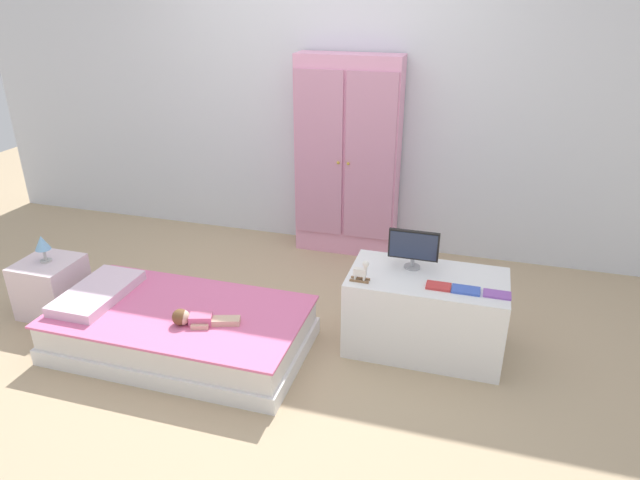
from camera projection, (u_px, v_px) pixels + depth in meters
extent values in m
cube|color=tan|center=(261.00, 334.00, 3.66)|extent=(10.00, 10.00, 0.02)
cube|color=silver|center=(328.00, 83.00, 4.47)|extent=(6.40, 0.05, 2.70)
cube|color=white|center=(182.00, 340.00, 3.49)|extent=(1.54, 0.83, 0.10)
cube|color=silver|center=(180.00, 323.00, 3.44)|extent=(1.50, 0.79, 0.15)
cube|color=pink|center=(179.00, 311.00, 3.41)|extent=(1.53, 0.82, 0.02)
cube|color=silver|center=(98.00, 293.00, 3.54)|extent=(0.32, 0.59, 0.06)
cube|color=#D6668E|center=(201.00, 319.00, 3.26)|extent=(0.15, 0.12, 0.06)
cube|color=#DBB293|center=(227.00, 319.00, 3.28)|extent=(0.16, 0.08, 0.04)
cube|color=#DBB293|center=(226.00, 323.00, 3.25)|extent=(0.16, 0.08, 0.04)
cube|color=#DBB293|center=(203.00, 317.00, 3.31)|extent=(0.10, 0.05, 0.03)
cube|color=#DBB293|center=(200.00, 327.00, 3.22)|extent=(0.10, 0.05, 0.03)
sphere|color=#DBB293|center=(182.00, 317.00, 3.25)|extent=(0.09, 0.09, 0.09)
sphere|color=brown|center=(180.00, 317.00, 3.25)|extent=(0.10, 0.10, 0.10)
cube|color=silver|center=(52.00, 287.00, 3.83)|extent=(0.37, 0.37, 0.38)
cylinder|color=#B7B2AD|center=(46.00, 261.00, 3.75)|extent=(0.07, 0.07, 0.01)
cylinder|color=#B7B2AD|center=(45.00, 255.00, 3.73)|extent=(0.02, 0.02, 0.08)
cone|color=#7AB2E0|center=(42.00, 243.00, 3.69)|extent=(0.10, 0.10, 0.10)
cube|color=#E599BC|center=(348.00, 158.00, 4.50)|extent=(0.82, 0.24, 1.60)
cube|color=#C986A6|center=(319.00, 155.00, 4.42)|extent=(0.39, 0.02, 1.31)
cube|color=#C986A6|center=(370.00, 160.00, 4.32)|extent=(0.39, 0.02, 1.31)
sphere|color=gold|center=(338.00, 163.00, 4.38)|extent=(0.02, 0.02, 0.02)
sphere|color=gold|center=(348.00, 164.00, 4.36)|extent=(0.02, 0.02, 0.02)
cube|color=white|center=(425.00, 313.00, 3.42)|extent=(0.93, 0.51, 0.50)
cylinder|color=#99999E|center=(412.00, 267.00, 3.42)|extent=(0.10, 0.10, 0.01)
cylinder|color=#99999E|center=(412.00, 262.00, 3.41)|extent=(0.02, 0.02, 0.05)
cube|color=black|center=(414.00, 245.00, 3.36)|extent=(0.30, 0.02, 0.18)
cube|color=#28334C|center=(413.00, 246.00, 3.35)|extent=(0.28, 0.01, 0.16)
cube|color=#8E6642|center=(360.00, 279.00, 3.28)|extent=(0.11, 0.01, 0.01)
cube|color=#8E6642|center=(359.00, 281.00, 3.25)|extent=(0.11, 0.01, 0.01)
cube|color=white|center=(360.00, 272.00, 3.24)|extent=(0.07, 0.03, 0.04)
cylinder|color=white|center=(365.00, 277.00, 3.26)|extent=(0.01, 0.01, 0.03)
cylinder|color=white|center=(364.00, 279.00, 3.24)|extent=(0.01, 0.01, 0.03)
cylinder|color=white|center=(356.00, 276.00, 3.28)|extent=(0.01, 0.01, 0.03)
cylinder|color=white|center=(355.00, 277.00, 3.26)|extent=(0.01, 0.01, 0.03)
cylinder|color=white|center=(366.00, 268.00, 3.22)|extent=(0.02, 0.02, 0.02)
sphere|color=white|center=(366.00, 264.00, 3.21)|extent=(0.04, 0.04, 0.04)
cube|color=#CC3838|center=(438.00, 286.00, 3.20)|extent=(0.14, 0.09, 0.02)
cube|color=blue|center=(466.00, 290.00, 3.16)|extent=(0.16, 0.10, 0.01)
cube|color=#8E51B2|center=(497.00, 294.00, 3.11)|extent=(0.15, 0.09, 0.01)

